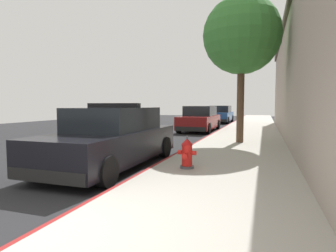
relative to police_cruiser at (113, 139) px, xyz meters
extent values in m
cube|color=#232326|center=(-3.07, 6.02, -0.84)|extent=(29.46, 60.00, 0.20)
cube|color=#ADA89E|center=(2.93, 6.02, -0.67)|extent=(3.31, 60.00, 0.15)
cube|color=maroon|center=(1.24, 6.02, -0.67)|extent=(0.08, 60.00, 0.15)
cube|color=black|center=(4.61, -2.05, 2.13)|extent=(0.06, 1.30, 1.10)
cube|color=black|center=(4.61, 5.40, 2.13)|extent=(0.06, 1.30, 1.10)
cube|color=black|center=(4.61, 12.86, 2.13)|extent=(0.06, 1.30, 1.10)
cube|color=black|center=(0.00, -0.04, -0.16)|extent=(1.84, 4.80, 0.76)
cube|color=black|center=(0.00, 0.11, 0.52)|extent=(1.64, 2.50, 0.60)
cube|color=black|center=(0.00, -2.38, -0.42)|extent=(1.76, 0.16, 0.24)
cube|color=black|center=(0.00, 2.30, -0.42)|extent=(1.76, 0.16, 0.24)
cylinder|color=black|center=(-0.86, 1.66, -0.42)|extent=(0.22, 0.64, 0.64)
cylinder|color=black|center=(0.86, 1.66, -0.42)|extent=(0.22, 0.64, 0.64)
cylinder|color=black|center=(-0.86, -1.74, -0.42)|extent=(0.22, 0.64, 0.64)
cylinder|color=black|center=(0.86, -1.74, -0.42)|extent=(0.22, 0.64, 0.64)
cube|color=black|center=(0.00, 0.06, 0.88)|extent=(1.48, 0.20, 0.12)
cube|color=red|center=(-0.35, 0.06, 0.88)|extent=(0.44, 0.18, 0.11)
cube|color=#1E33E0|center=(0.35, 0.06, 0.88)|extent=(0.44, 0.18, 0.11)
cube|color=maroon|center=(-0.04, 10.71, -0.16)|extent=(1.84, 4.80, 0.76)
cube|color=black|center=(-0.04, 10.86, 0.52)|extent=(1.64, 2.50, 0.60)
cube|color=black|center=(-0.04, 8.37, -0.42)|extent=(1.76, 0.16, 0.24)
cube|color=black|center=(-0.04, 13.05, -0.42)|extent=(1.76, 0.16, 0.24)
cylinder|color=black|center=(-0.90, 12.41, -0.42)|extent=(0.22, 0.64, 0.64)
cylinder|color=black|center=(0.82, 12.41, -0.42)|extent=(0.22, 0.64, 0.64)
cylinder|color=black|center=(-0.90, 9.01, -0.42)|extent=(0.22, 0.64, 0.64)
cylinder|color=black|center=(0.82, 9.01, -0.42)|extent=(0.22, 0.64, 0.64)
cube|color=navy|center=(-0.04, 19.47, -0.16)|extent=(1.84, 4.80, 0.76)
cube|color=black|center=(-0.04, 19.62, 0.52)|extent=(1.64, 2.50, 0.60)
cube|color=black|center=(-0.04, 17.13, -0.42)|extent=(1.76, 0.16, 0.24)
cube|color=black|center=(-0.04, 21.81, -0.42)|extent=(1.76, 0.16, 0.24)
cylinder|color=black|center=(-0.90, 21.17, -0.42)|extent=(0.22, 0.64, 0.64)
cylinder|color=black|center=(0.82, 21.17, -0.42)|extent=(0.22, 0.64, 0.64)
cylinder|color=black|center=(-0.90, 17.77, -0.42)|extent=(0.22, 0.64, 0.64)
cylinder|color=black|center=(0.82, 17.77, -0.42)|extent=(0.22, 0.64, 0.64)
cylinder|color=#4C4C51|center=(2.08, -0.20, -0.57)|extent=(0.32, 0.32, 0.06)
cylinder|color=red|center=(2.08, -0.20, -0.29)|extent=(0.24, 0.24, 0.50)
cone|color=red|center=(2.08, -0.20, 0.03)|extent=(0.28, 0.28, 0.14)
cylinder|color=#4C4C51|center=(2.08, -0.20, 0.13)|extent=(0.05, 0.05, 0.06)
cylinder|color=red|center=(1.91, -0.20, -0.23)|extent=(0.10, 0.10, 0.10)
cylinder|color=red|center=(2.25, -0.20, -0.23)|extent=(0.10, 0.10, 0.10)
cylinder|color=red|center=(2.08, -0.38, -0.28)|extent=(0.13, 0.12, 0.13)
cylinder|color=brown|center=(2.87, 4.93, 0.97)|extent=(0.28, 0.28, 3.13)
sphere|color=#387A33|center=(2.87, 4.93, 3.58)|extent=(3.00, 3.00, 3.00)
camera|label=1|loc=(3.78, -6.50, 0.89)|focal=30.05mm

